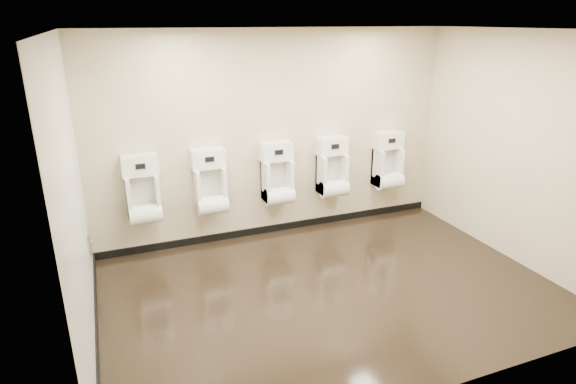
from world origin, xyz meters
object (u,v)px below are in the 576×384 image
(urinal_2, at_px, (278,178))
(urinal_4, at_px, (388,165))
(urinal_1, at_px, (210,186))
(access_panel, at_px, (90,242))
(urinal_0, at_px, (143,194))
(urinal_3, at_px, (332,171))

(urinal_2, distance_m, urinal_4, 1.76)
(urinal_1, bearing_deg, access_panel, -165.10)
(access_panel, height_order, urinal_0, urinal_0)
(urinal_3, xyz_separation_m, urinal_4, (0.92, 0.00, 0.00))
(urinal_1, bearing_deg, urinal_0, 180.00)
(urinal_2, bearing_deg, urinal_3, 0.00)
(access_panel, xyz_separation_m, urinal_2, (2.44, 0.40, 0.35))
(urinal_0, height_order, urinal_3, same)
(urinal_2, relative_size, urinal_3, 1.00)
(access_panel, relative_size, urinal_3, 0.30)
(urinal_1, xyz_separation_m, urinal_3, (1.77, 0.00, 0.00))
(access_panel, height_order, urinal_2, urinal_2)
(urinal_2, bearing_deg, access_panel, -170.67)
(urinal_0, xyz_separation_m, urinal_4, (3.53, 0.00, 0.00))
(urinal_2, bearing_deg, urinal_4, 0.00)
(urinal_4, bearing_deg, urinal_2, 180.00)
(access_panel, bearing_deg, urinal_3, 6.98)
(urinal_0, bearing_deg, urinal_4, 0.00)
(access_panel, bearing_deg, urinal_2, 9.33)
(urinal_2, height_order, urinal_3, same)
(urinal_2, bearing_deg, urinal_0, 180.00)
(access_panel, relative_size, urinal_2, 0.30)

